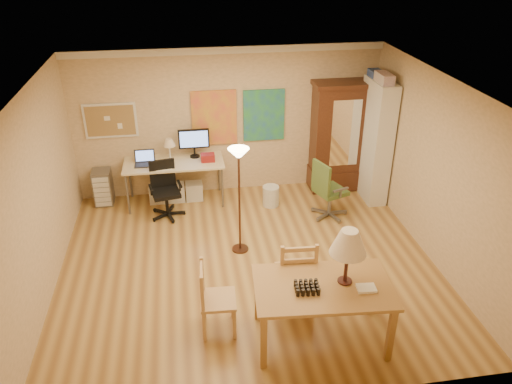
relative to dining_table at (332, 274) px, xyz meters
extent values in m
plane|color=olive|center=(-0.74, 1.63, -0.95)|extent=(5.50, 5.50, 0.00)
cube|color=white|center=(-0.74, 4.09, 1.69)|extent=(5.50, 0.08, 0.12)
cube|color=#A57D4D|center=(-2.79, 4.10, 0.55)|extent=(0.90, 0.04, 0.62)
cube|color=yellow|center=(-0.99, 4.10, 0.50)|extent=(0.80, 0.04, 1.00)
cube|color=teal|center=(-0.09, 4.10, 0.50)|extent=(0.75, 0.04, 0.95)
cube|color=olive|center=(-0.10, -0.01, -0.17)|extent=(1.66, 1.08, 0.04)
cube|color=olive|center=(-0.85, -0.35, -0.57)|extent=(0.08, 0.08, 0.75)
cube|color=olive|center=(0.59, -0.47, -0.57)|extent=(0.08, 0.08, 0.75)
cube|color=olive|center=(-0.79, 0.45, -0.57)|extent=(0.08, 0.08, 0.75)
cube|color=olive|center=(0.65, 0.34, -0.57)|extent=(0.08, 0.08, 0.75)
cylinder|color=#331511|center=(0.17, 0.02, -0.14)|extent=(0.17, 0.17, 0.02)
cylinder|color=#331511|center=(0.17, 0.02, 0.06)|extent=(0.04, 0.04, 0.42)
cone|color=beige|center=(0.17, 0.02, 0.40)|extent=(0.42, 0.42, 0.30)
cube|color=white|center=(0.37, -0.15, -0.14)|extent=(0.22, 0.18, 0.03)
cube|color=black|center=(-0.31, -0.07, -0.11)|extent=(0.31, 0.26, 0.08)
cube|color=tan|center=(-0.26, 0.66, -0.45)|extent=(0.52, 0.50, 0.04)
cube|color=tan|center=(-0.04, 0.85, -0.71)|extent=(0.05, 0.05, 0.48)
cube|color=tan|center=(-0.46, 0.87, -0.71)|extent=(0.05, 0.05, 0.48)
cube|color=tan|center=(-0.06, 0.45, -0.71)|extent=(0.05, 0.05, 0.48)
cube|color=tan|center=(-0.48, 0.47, -0.71)|extent=(0.05, 0.05, 0.48)
cube|color=tan|center=(-0.06, 0.45, -0.17)|extent=(0.05, 0.05, 0.56)
cube|color=tan|center=(-0.48, 0.47, -0.17)|extent=(0.05, 0.05, 0.56)
cube|color=tan|center=(-0.27, 0.46, -0.12)|extent=(0.42, 0.06, 0.06)
cube|color=tan|center=(-1.29, 0.34, -0.49)|extent=(0.45, 0.47, 0.04)
cube|color=tan|center=(-1.12, 0.14, -0.73)|extent=(0.04, 0.04, 0.43)
cube|color=tan|center=(-1.10, 0.52, -0.73)|extent=(0.04, 0.04, 0.43)
cube|color=tan|center=(-1.48, 0.16, -0.73)|extent=(0.04, 0.04, 0.43)
cube|color=tan|center=(-1.46, 0.54, -0.73)|extent=(0.04, 0.04, 0.43)
cube|color=tan|center=(-1.48, 0.16, -0.24)|extent=(0.04, 0.04, 0.50)
cube|color=tan|center=(-1.46, 0.54, -0.24)|extent=(0.04, 0.04, 0.50)
cube|color=tan|center=(-1.47, 0.35, -0.19)|extent=(0.05, 0.38, 0.05)
cylinder|color=#45271B|center=(-0.81, 2.02, -0.93)|extent=(0.26, 0.26, 0.03)
cylinder|color=#45271B|center=(-0.81, 2.02, -0.13)|extent=(0.03, 0.03, 1.61)
cone|color=#FFE0A5|center=(-0.81, 2.02, 0.69)|extent=(0.31, 0.31, 0.13)
cube|color=#CAB693|center=(-1.76, 3.75, -0.17)|extent=(1.75, 0.77, 0.03)
cylinder|color=slate|center=(-2.58, 3.42, -0.57)|extent=(0.04, 0.04, 0.77)
cylinder|color=slate|center=(-0.94, 3.42, -0.57)|extent=(0.04, 0.04, 0.77)
cylinder|color=slate|center=(-2.58, 4.07, -0.57)|extent=(0.04, 0.04, 0.77)
cylinder|color=slate|center=(-0.94, 4.07, -0.57)|extent=(0.04, 0.04, 0.77)
cube|color=black|center=(-2.26, 3.69, -0.14)|extent=(0.35, 0.24, 0.02)
cube|color=black|center=(-2.26, 3.87, -0.02)|extent=(0.35, 0.06, 0.23)
cube|color=black|center=(-1.38, 3.91, 0.20)|extent=(0.55, 0.04, 0.35)
cone|color=beige|center=(-1.82, 3.86, 0.18)|extent=(0.22, 0.22, 0.13)
cube|color=white|center=(-1.93, 3.58, -0.15)|extent=(0.27, 0.35, 0.01)
cube|color=maroon|center=(-1.16, 3.69, -0.08)|extent=(0.24, 0.18, 0.13)
cube|color=white|center=(-2.09, 3.80, -0.78)|extent=(0.31, 0.26, 0.33)
cube|color=white|center=(-1.76, 3.80, -0.78)|extent=(0.31, 0.26, 0.33)
cube|color=silver|center=(-1.43, 3.80, -0.78)|extent=(0.31, 0.26, 0.33)
cylinder|color=black|center=(-1.92, 3.25, -0.71)|extent=(0.06, 0.06, 0.38)
cube|color=black|center=(-1.92, 3.25, -0.50)|extent=(0.52, 0.51, 0.07)
cube|color=black|center=(-1.96, 3.45, -0.21)|extent=(0.44, 0.12, 0.49)
cube|color=black|center=(-2.17, 3.20, -0.36)|extent=(0.09, 0.29, 0.03)
cube|color=black|center=(-1.68, 3.29, -0.36)|extent=(0.09, 0.29, 0.03)
cylinder|color=slate|center=(0.85, 2.82, -0.70)|extent=(0.06, 0.06, 0.40)
cube|color=#4E672E|center=(0.85, 2.82, -0.46)|extent=(0.60, 0.61, 0.07)
cube|color=#4E672E|center=(0.65, 2.75, -0.16)|extent=(0.21, 0.45, 0.52)
cube|color=slate|center=(0.94, 2.58, -0.32)|extent=(0.30, 0.14, 0.03)
cube|color=slate|center=(0.76, 3.07, -0.32)|extent=(0.30, 0.14, 0.03)
cube|color=slate|center=(-3.06, 3.91, -0.63)|extent=(0.32, 0.37, 0.64)
cube|color=silver|center=(-3.06, 3.71, -0.63)|extent=(0.28, 0.02, 0.55)
cube|color=#35170E|center=(1.32, 3.87, 0.05)|extent=(1.05, 0.48, 2.00)
cube|color=#35170E|center=(1.32, 3.87, -0.74)|extent=(1.09, 0.52, 0.40)
cube|color=white|center=(1.32, 3.62, 0.24)|extent=(0.52, 0.01, 1.24)
cube|color=#35170E|center=(1.32, 3.87, 1.08)|extent=(1.13, 0.53, 0.08)
cube|color=white|center=(1.81, 3.43, 0.15)|extent=(0.33, 0.88, 2.19)
cube|color=#993333|center=(1.77, 3.26, -0.42)|extent=(0.20, 0.44, 0.26)
cube|color=#334C99|center=(1.77, 3.65, 0.87)|extent=(0.20, 0.31, 0.22)
cylinder|color=silver|center=(-0.08, 3.35, -0.76)|extent=(0.30, 0.30, 0.37)
camera|label=1|loc=(-1.57, -4.41, 3.48)|focal=35.00mm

